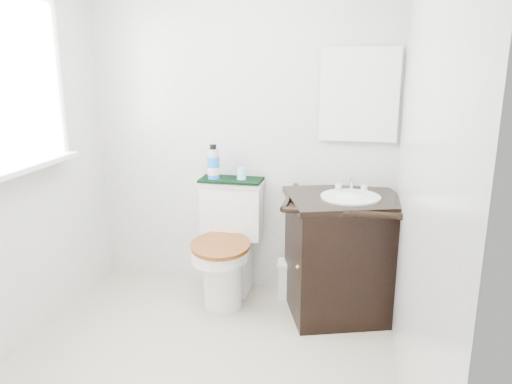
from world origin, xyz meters
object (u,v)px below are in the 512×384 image
(mouthwash_bottle, at_px, (213,163))
(trash_bin, at_px, (290,279))
(toilet, at_px, (228,249))
(cup, at_px, (242,173))
(vanity, at_px, (343,252))

(mouthwash_bottle, bearing_deg, trash_bin, -1.47)
(trash_bin, distance_m, mouthwash_bottle, 1.00)
(trash_bin, bearing_deg, toilet, -169.61)
(toilet, bearing_deg, cup, 58.11)
(trash_bin, xyz_separation_m, cup, (-0.37, 0.04, 0.76))
(vanity, xyz_separation_m, mouthwash_bottle, (-0.94, 0.16, 0.53))
(mouthwash_bottle, xyz_separation_m, cup, (0.20, 0.03, -0.07))
(toilet, xyz_separation_m, mouthwash_bottle, (-0.12, 0.10, 0.60))
(toilet, bearing_deg, mouthwash_bottle, 141.68)
(vanity, relative_size, mouthwash_bottle, 3.74)
(mouthwash_bottle, height_order, cup, mouthwash_bottle)
(vanity, distance_m, cup, 0.89)
(toilet, distance_m, cup, 0.55)
(vanity, height_order, cup, cup)
(toilet, height_order, vanity, vanity)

